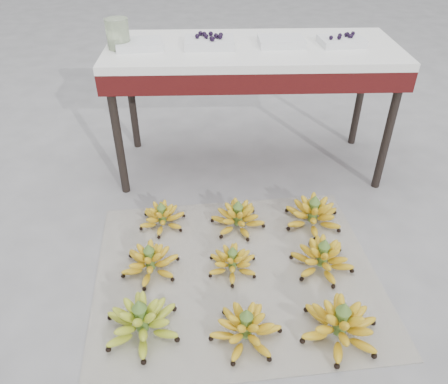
{
  "coord_description": "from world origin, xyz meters",
  "views": [
    {
      "loc": [
        -0.09,
        -1.39,
        1.45
      ],
      "look_at": [
        -0.03,
        0.24,
        0.27
      ],
      "focal_mm": 35.0,
      "sensor_mm": 36.0,
      "label": 1
    }
  ],
  "objects_px": {
    "bunch_mid_left": "(150,261)",
    "tray_far_left": "(140,44)",
    "tray_right": "(281,41)",
    "newspaper_mat": "(236,273)",
    "bunch_back_left": "(162,217)",
    "bunch_back_center": "(238,218)",
    "bunch_back_right": "(313,214)",
    "bunch_front_center": "(246,328)",
    "glass_jar": "(118,34)",
    "tray_left": "(209,42)",
    "bunch_front_left": "(142,321)",
    "tray_far_right": "(342,41)",
    "vendor_table": "(252,61)",
    "bunch_front_right": "(340,325)",
    "bunch_mid_right": "(322,258)",
    "bunch_mid_center": "(232,262)"
  },
  "relations": [
    {
      "from": "bunch_mid_left",
      "to": "tray_far_left",
      "type": "distance_m",
      "value": 1.11
    },
    {
      "from": "tray_right",
      "to": "bunch_mid_left",
      "type": "bearing_deg",
      "value": -126.47
    },
    {
      "from": "newspaper_mat",
      "to": "bunch_back_left",
      "type": "distance_m",
      "value": 0.5
    },
    {
      "from": "bunch_back_center",
      "to": "bunch_back_right",
      "type": "height_order",
      "value": "bunch_back_right"
    },
    {
      "from": "bunch_front_center",
      "to": "glass_jar",
      "type": "relative_size",
      "value": 2.31
    },
    {
      "from": "newspaper_mat",
      "to": "bunch_back_left",
      "type": "relative_size",
      "value": 4.32
    },
    {
      "from": "bunch_back_left",
      "to": "tray_far_left",
      "type": "distance_m",
      "value": 0.9
    },
    {
      "from": "bunch_front_center",
      "to": "tray_far_left",
      "type": "bearing_deg",
      "value": 127.34
    },
    {
      "from": "bunch_back_center",
      "to": "tray_left",
      "type": "height_order",
      "value": "tray_left"
    },
    {
      "from": "tray_right",
      "to": "glass_jar",
      "type": "relative_size",
      "value": 1.62
    },
    {
      "from": "bunch_mid_left",
      "to": "newspaper_mat",
      "type": "bearing_deg",
      "value": -13.62
    },
    {
      "from": "bunch_front_left",
      "to": "tray_far_right",
      "type": "relative_size",
      "value": 1.63
    },
    {
      "from": "bunch_back_left",
      "to": "vendor_table",
      "type": "distance_m",
      "value": 0.96
    },
    {
      "from": "bunch_front_right",
      "to": "tray_far_right",
      "type": "distance_m",
      "value": 1.45
    },
    {
      "from": "bunch_front_left",
      "to": "bunch_mid_left",
      "type": "height_order",
      "value": "bunch_front_left"
    },
    {
      "from": "bunch_front_right",
      "to": "tray_right",
      "type": "distance_m",
      "value": 1.44
    },
    {
      "from": "bunch_front_left",
      "to": "bunch_back_right",
      "type": "height_order",
      "value": "bunch_front_left"
    },
    {
      "from": "bunch_front_left",
      "to": "tray_right",
      "type": "relative_size",
      "value": 1.66
    },
    {
      "from": "bunch_back_center",
      "to": "bunch_mid_left",
      "type": "bearing_deg",
      "value": -122.76
    },
    {
      "from": "bunch_back_center",
      "to": "glass_jar",
      "type": "distance_m",
      "value": 1.11
    },
    {
      "from": "newspaper_mat",
      "to": "glass_jar",
      "type": "bearing_deg",
      "value": 122.3
    },
    {
      "from": "bunch_front_right",
      "to": "tray_left",
      "type": "xyz_separation_m",
      "value": [
        -0.48,
        1.25,
        0.69
      ]
    },
    {
      "from": "bunch_mid_right",
      "to": "tray_far_right",
      "type": "relative_size",
      "value": 1.47
    },
    {
      "from": "bunch_front_center",
      "to": "tray_left",
      "type": "xyz_separation_m",
      "value": [
        -0.12,
        1.25,
        0.7
      ]
    },
    {
      "from": "bunch_back_left",
      "to": "tray_far_right",
      "type": "distance_m",
      "value": 1.31
    },
    {
      "from": "bunch_front_center",
      "to": "tray_far_left",
      "type": "height_order",
      "value": "tray_far_left"
    },
    {
      "from": "bunch_mid_left",
      "to": "vendor_table",
      "type": "relative_size",
      "value": 0.2
    },
    {
      "from": "newspaper_mat",
      "to": "tray_far_right",
      "type": "relative_size",
      "value": 5.14
    },
    {
      "from": "newspaper_mat",
      "to": "tray_left",
      "type": "bearing_deg",
      "value": 96.32
    },
    {
      "from": "bunch_front_right",
      "to": "tray_far_left",
      "type": "relative_size",
      "value": 1.41
    },
    {
      "from": "vendor_table",
      "to": "tray_left",
      "type": "distance_m",
      "value": 0.25
    },
    {
      "from": "bunch_front_right",
      "to": "tray_right",
      "type": "xyz_separation_m",
      "value": [
        -0.1,
        1.26,
        0.69
      ]
    },
    {
      "from": "bunch_mid_center",
      "to": "bunch_front_center",
      "type": "bearing_deg",
      "value": -84.55
    },
    {
      "from": "bunch_back_right",
      "to": "bunch_front_center",
      "type": "bearing_deg",
      "value": -124.96
    },
    {
      "from": "tray_left",
      "to": "tray_right",
      "type": "height_order",
      "value": "tray_left"
    },
    {
      "from": "vendor_table",
      "to": "bunch_mid_center",
      "type": "bearing_deg",
      "value": -98.96
    },
    {
      "from": "bunch_mid_right",
      "to": "tray_left",
      "type": "distance_m",
      "value": 1.23
    },
    {
      "from": "vendor_table",
      "to": "tray_far_left",
      "type": "distance_m",
      "value": 0.6
    },
    {
      "from": "tray_right",
      "to": "tray_far_right",
      "type": "relative_size",
      "value": 0.98
    },
    {
      "from": "vendor_table",
      "to": "glass_jar",
      "type": "relative_size",
      "value": 10.46
    },
    {
      "from": "bunch_front_right",
      "to": "vendor_table",
      "type": "height_order",
      "value": "vendor_table"
    },
    {
      "from": "bunch_front_center",
      "to": "bunch_mid_center",
      "type": "xyz_separation_m",
      "value": [
        -0.03,
        0.36,
        -0.01
      ]
    },
    {
      "from": "bunch_front_right",
      "to": "tray_far_left",
      "type": "bearing_deg",
      "value": 112.81
    },
    {
      "from": "bunch_mid_right",
      "to": "bunch_back_center",
      "type": "height_order",
      "value": "bunch_mid_right"
    },
    {
      "from": "bunch_mid_center",
      "to": "bunch_back_left",
      "type": "bearing_deg",
      "value": 136.32
    },
    {
      "from": "bunch_mid_center",
      "to": "bunch_back_left",
      "type": "relative_size",
      "value": 0.8
    },
    {
      "from": "newspaper_mat",
      "to": "bunch_front_left",
      "type": "relative_size",
      "value": 3.15
    },
    {
      "from": "newspaper_mat",
      "to": "glass_jar",
      "type": "relative_size",
      "value": 8.5
    },
    {
      "from": "bunch_front_right",
      "to": "tray_left",
      "type": "height_order",
      "value": "tray_left"
    },
    {
      "from": "newspaper_mat",
      "to": "glass_jar",
      "type": "height_order",
      "value": "glass_jar"
    }
  ]
}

